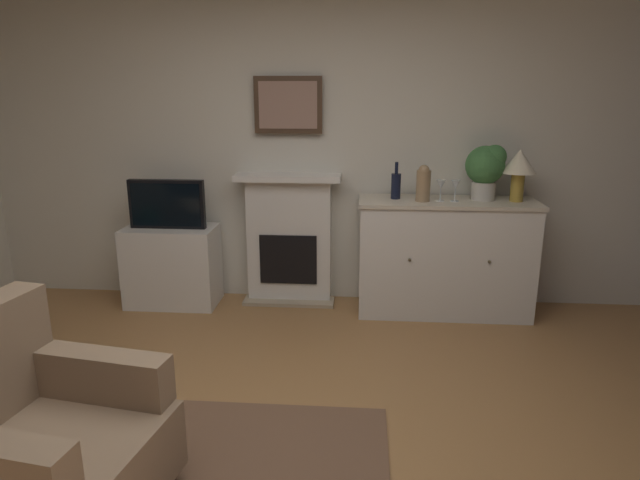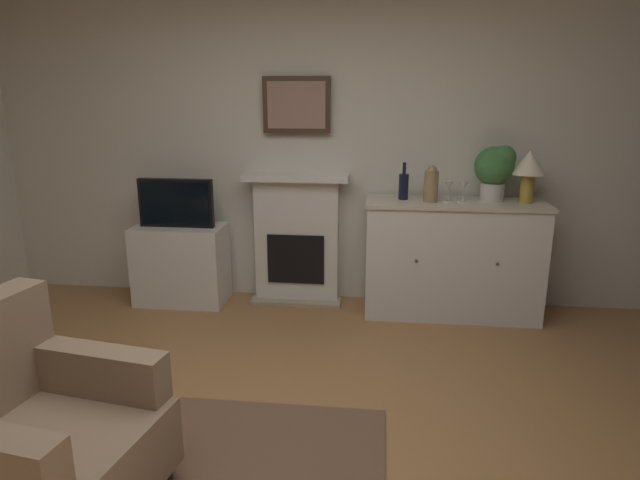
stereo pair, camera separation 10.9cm
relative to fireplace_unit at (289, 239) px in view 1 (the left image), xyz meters
The scene contains 13 objects.
wall_rear 0.92m from the fireplace_unit, 25.13° to the left, with size 5.83×0.06×2.83m, color silver.
fireplace_unit is the anchor object (origin of this frame).
framed_picture 1.10m from the fireplace_unit, 90.00° to the left, with size 0.55×0.04×0.45m.
sideboard_cabinet 1.29m from the fireplace_unit, ahead, with size 1.39×0.49×0.93m.
table_lamp 1.92m from the fireplace_unit, ahead, with size 0.26×0.26×0.40m.
wine_bottle 1.01m from the fireplace_unit, ahead, with size 0.08×0.08×0.29m.
wine_glass_left 1.33m from the fireplace_unit, ahead, with size 0.07×0.07×0.16m.
wine_glass_center 1.43m from the fireplace_unit, ahead, with size 0.07×0.07×0.16m.
vase_decorative 1.22m from the fireplace_unit, 11.93° to the right, with size 0.11×0.11×0.28m.
tv_cabinet 1.01m from the fireplace_unit, behind, with size 0.75×0.42×0.67m.
tv_set 1.04m from the fireplace_unit, 169.23° to the right, with size 0.62×0.07×0.40m.
potted_plant_small 1.69m from the fireplace_unit, ahead, with size 0.30×0.30×0.43m.
armchair 2.72m from the fireplace_unit, 104.77° to the right, with size 0.92×0.89×0.92m.
Camera 1 is at (0.34, -2.19, 1.77)m, focal length 30.90 mm.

